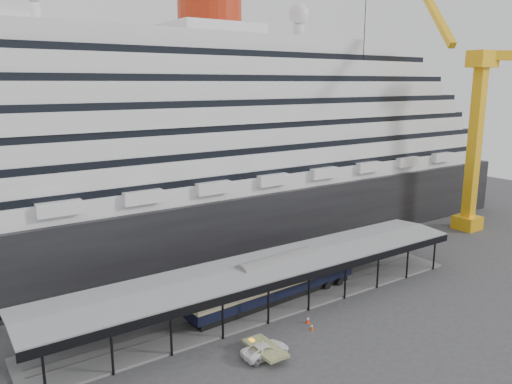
% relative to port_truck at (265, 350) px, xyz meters
% --- Properties ---
extents(ground, '(200.00, 200.00, 0.00)m').
position_rel_port_truck_xyz_m(ground, '(7.02, 4.32, -0.67)').
color(ground, '#363639').
rests_on(ground, ground).
extents(cruise_ship, '(130.00, 30.00, 43.90)m').
position_rel_port_truck_xyz_m(cruise_ship, '(7.07, 36.32, 17.68)').
color(cruise_ship, black).
rests_on(cruise_ship, ground).
extents(platform_canopy, '(56.00, 9.18, 5.30)m').
position_rel_port_truck_xyz_m(platform_canopy, '(7.02, 9.32, 1.69)').
color(platform_canopy, slate).
rests_on(platform_canopy, ground).
extents(crane_yellow, '(23.83, 18.78, 47.60)m').
position_rel_port_truck_xyz_m(crane_yellow, '(54.08, 14.86, 19.29)').
color(crane_yellow, '#EEAB15').
rests_on(crane_yellow, ground).
extents(port_truck, '(4.85, 2.28, 1.34)m').
position_rel_port_truck_xyz_m(port_truck, '(0.00, 0.00, 0.00)').
color(port_truck, white).
rests_on(port_truck, ground).
extents(pullman_carriage, '(24.02, 4.65, 23.44)m').
position_rel_port_truck_xyz_m(pullman_carriage, '(8.21, 9.32, 2.16)').
color(pullman_carriage, black).
rests_on(pullman_carriage, ground).
extents(traffic_cone_left, '(0.39, 0.39, 0.72)m').
position_rel_port_truck_xyz_m(traffic_cone_left, '(0.77, 0.54, -0.31)').
color(traffic_cone_left, '#DD5A0C').
rests_on(traffic_cone_left, ground).
extents(traffic_cone_mid, '(0.47, 0.47, 0.84)m').
position_rel_port_truck_xyz_m(traffic_cone_mid, '(7.82, 2.86, -0.25)').
color(traffic_cone_mid, '#F93A0D').
rests_on(traffic_cone_mid, ground).
extents(traffic_cone_right, '(0.37, 0.37, 0.72)m').
position_rel_port_truck_xyz_m(traffic_cone_right, '(7.16, 1.46, -0.31)').
color(traffic_cone_right, '#D7480B').
rests_on(traffic_cone_right, ground).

